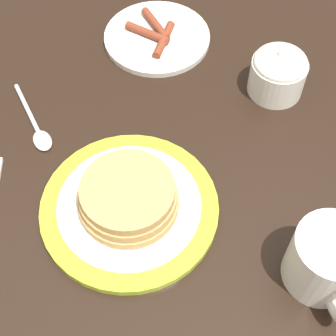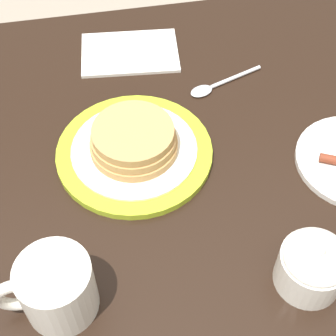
{
  "view_description": "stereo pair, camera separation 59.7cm",
  "coord_description": "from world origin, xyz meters",
  "px_view_note": "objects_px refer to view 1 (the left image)",
  "views": [
    {
      "loc": [
        0.37,
        -0.04,
        1.35
      ],
      "look_at": [
        -0.02,
        0.01,
        0.76
      ],
      "focal_mm": 55.0,
      "sensor_mm": 36.0,
      "label": 1
    },
    {
      "loc": [
        0.06,
        0.47,
        1.36
      ],
      "look_at": [
        -0.02,
        0.01,
        0.76
      ],
      "focal_mm": 55.0,
      "sensor_mm": 36.0,
      "label": 2
    }
  ],
  "objects_px": {
    "pancake_plate": "(129,203)",
    "side_plate_bacon": "(157,37)",
    "coffee_mug": "(327,262)",
    "spoon": "(37,128)",
    "sugar_bowl": "(278,72)"
  },
  "relations": [
    {
      "from": "coffee_mug",
      "to": "spoon",
      "type": "height_order",
      "value": "coffee_mug"
    },
    {
      "from": "pancake_plate",
      "to": "spoon",
      "type": "xyz_separation_m",
      "value": [
        -0.16,
        -0.13,
        -0.02
      ]
    },
    {
      "from": "side_plate_bacon",
      "to": "spoon",
      "type": "distance_m",
      "value": 0.27
    },
    {
      "from": "side_plate_bacon",
      "to": "spoon",
      "type": "height_order",
      "value": "side_plate_bacon"
    },
    {
      "from": "pancake_plate",
      "to": "side_plate_bacon",
      "type": "height_order",
      "value": "pancake_plate"
    },
    {
      "from": "pancake_plate",
      "to": "coffee_mug",
      "type": "height_order",
      "value": "coffee_mug"
    },
    {
      "from": "sugar_bowl",
      "to": "spoon",
      "type": "bearing_deg",
      "value": -85.56
    },
    {
      "from": "pancake_plate",
      "to": "side_plate_bacon",
      "type": "distance_m",
      "value": 0.34
    },
    {
      "from": "side_plate_bacon",
      "to": "sugar_bowl",
      "type": "height_order",
      "value": "sugar_bowl"
    },
    {
      "from": "coffee_mug",
      "to": "side_plate_bacon",
      "type": "bearing_deg",
      "value": -162.43
    },
    {
      "from": "side_plate_bacon",
      "to": "spoon",
      "type": "xyz_separation_m",
      "value": [
        0.17,
        -0.21,
        -0.0
      ]
    },
    {
      "from": "pancake_plate",
      "to": "coffee_mug",
      "type": "relative_size",
      "value": 1.96
    },
    {
      "from": "pancake_plate",
      "to": "spoon",
      "type": "distance_m",
      "value": 0.2
    },
    {
      "from": "pancake_plate",
      "to": "side_plate_bacon",
      "type": "bearing_deg",
      "value": 166.32
    },
    {
      "from": "side_plate_bacon",
      "to": "spoon",
      "type": "relative_size",
      "value": 1.29
    }
  ]
}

